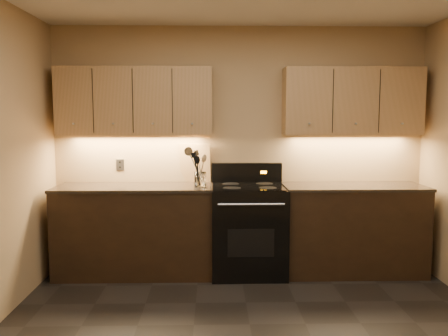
# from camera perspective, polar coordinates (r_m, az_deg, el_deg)

# --- Properties ---
(wall_back) EXTENTS (4.00, 0.04, 2.60)m
(wall_back) POSITION_cam_1_polar(r_m,az_deg,el_deg) (5.17, 1.86, 2.42)
(wall_back) COLOR tan
(wall_back) RESTS_ON ground
(counter_left) EXTENTS (1.62, 0.62, 0.93)m
(counter_left) POSITION_cam_1_polar(r_m,az_deg,el_deg) (5.06, -10.62, -7.34)
(counter_left) COLOR black
(counter_left) RESTS_ON ground
(counter_right) EXTENTS (1.46, 0.62, 0.93)m
(counter_right) POSITION_cam_1_polar(r_m,az_deg,el_deg) (5.21, 15.19, -7.06)
(counter_right) COLOR black
(counter_right) RESTS_ON ground
(stove) EXTENTS (0.76, 0.68, 1.14)m
(stove) POSITION_cam_1_polar(r_m,az_deg,el_deg) (4.99, 2.96, -7.28)
(stove) COLOR black
(stove) RESTS_ON ground
(upper_cab_left) EXTENTS (1.60, 0.30, 0.70)m
(upper_cab_left) POSITION_cam_1_polar(r_m,az_deg,el_deg) (5.07, -10.65, 7.89)
(upper_cab_left) COLOR tan
(upper_cab_left) RESTS_ON wall_back
(upper_cab_right) EXTENTS (1.44, 0.30, 0.70)m
(upper_cab_right) POSITION_cam_1_polar(r_m,az_deg,el_deg) (5.22, 15.15, 7.74)
(upper_cab_right) COLOR tan
(upper_cab_right) RESTS_ON wall_back
(outlet_plate) EXTENTS (0.08, 0.01, 0.12)m
(outlet_plate) POSITION_cam_1_polar(r_m,az_deg,el_deg) (5.27, -12.40, 0.39)
(outlet_plate) COLOR #B2B5BA
(outlet_plate) RESTS_ON wall_back
(utensil_crock) EXTENTS (0.14, 0.14, 0.15)m
(utensil_crock) POSITION_cam_1_polar(r_m,az_deg,el_deg) (4.85, -2.88, -1.42)
(utensil_crock) COLOR white
(utensil_crock) RESTS_ON counter_left
(cutting_board) EXTENTS (0.34, 0.13, 0.42)m
(cutting_board) POSITION_cam_1_polar(r_m,az_deg,el_deg) (5.15, -3.47, 0.61)
(cutting_board) COLOR tan
(cutting_board) RESTS_ON counter_left
(wooden_spoon) EXTENTS (0.14, 0.10, 0.31)m
(wooden_spoon) POSITION_cam_1_polar(r_m,az_deg,el_deg) (4.83, -3.14, -0.24)
(wooden_spoon) COLOR tan
(wooden_spoon) RESTS_ON utensil_crock
(black_spoon) EXTENTS (0.08, 0.09, 0.30)m
(black_spoon) POSITION_cam_1_polar(r_m,az_deg,el_deg) (4.85, -3.05, -0.30)
(black_spoon) COLOR black
(black_spoon) RESTS_ON utensil_crock
(black_turner) EXTENTS (0.17, 0.11, 0.36)m
(black_turner) POSITION_cam_1_polar(r_m,az_deg,el_deg) (4.81, -2.88, -0.01)
(black_turner) COLOR black
(black_turner) RESTS_ON utensil_crock
(steel_spatula) EXTENTS (0.17, 0.13, 0.39)m
(steel_spatula) POSITION_cam_1_polar(r_m,az_deg,el_deg) (4.85, -2.51, 0.18)
(steel_spatula) COLOR silver
(steel_spatula) RESTS_ON utensil_crock
(steel_skimmer) EXTENTS (0.25, 0.10, 0.40)m
(steel_skimmer) POSITION_cam_1_polar(r_m,az_deg,el_deg) (4.82, -2.49, 0.29)
(steel_skimmer) COLOR silver
(steel_skimmer) RESTS_ON utensil_crock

